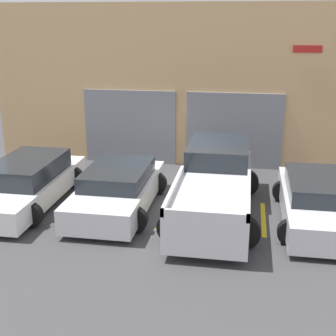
{
  "coord_description": "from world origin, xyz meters",
  "views": [
    {
      "loc": [
        2.06,
        -12.86,
        5.01
      ],
      "look_at": [
        0.0,
        -0.89,
        1.1
      ],
      "focal_mm": 50.0,
      "sensor_mm": 36.0,
      "label": 1
    }
  ],
  "objects_px": {
    "van_right": "(118,189)",
    "sedan_white": "(27,183)",
    "sedan_side": "(317,202)",
    "pickup_truck": "(215,185)"
  },
  "relations": [
    {
      "from": "sedan_side",
      "to": "pickup_truck",
      "type": "bearing_deg",
      "value": 174.4
    },
    {
      "from": "sedan_white",
      "to": "sedan_side",
      "type": "height_order",
      "value": "sedan_white"
    },
    {
      "from": "sedan_side",
      "to": "van_right",
      "type": "height_order",
      "value": "sedan_side"
    },
    {
      "from": "sedan_white",
      "to": "sedan_side",
      "type": "xyz_separation_m",
      "value": [
        7.85,
        -0.01,
        -0.02
      ]
    },
    {
      "from": "sedan_white",
      "to": "van_right",
      "type": "relative_size",
      "value": 1.11
    },
    {
      "from": "sedan_white",
      "to": "pickup_truck",
      "type": "bearing_deg",
      "value": 2.71
    },
    {
      "from": "van_right",
      "to": "sedan_white",
      "type": "bearing_deg",
      "value": 179.79
    },
    {
      "from": "van_right",
      "to": "pickup_truck",
      "type": "bearing_deg",
      "value": 5.62
    },
    {
      "from": "sedan_side",
      "to": "van_right",
      "type": "distance_m",
      "value": 5.23
    },
    {
      "from": "pickup_truck",
      "to": "sedan_white",
      "type": "xyz_separation_m",
      "value": [
        -5.23,
        -0.25,
        -0.18
      ]
    }
  ]
}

